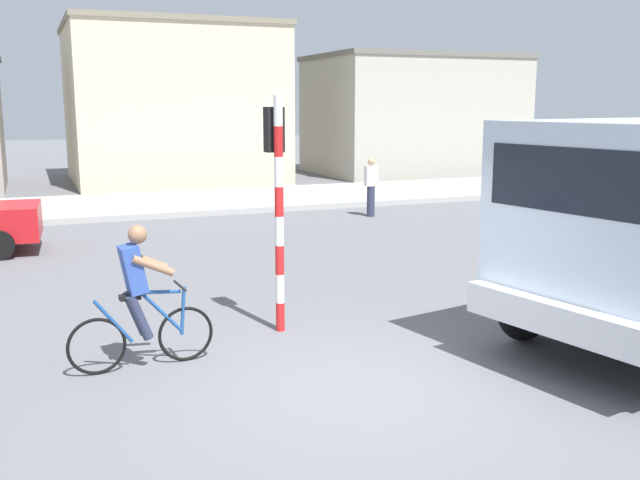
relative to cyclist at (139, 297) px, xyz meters
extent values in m
plane|color=slate|center=(2.09, -1.59, -0.86)|extent=(120.00, 120.00, 0.00)
cube|color=#ADADA8|center=(2.09, 13.77, -0.78)|extent=(80.00, 5.00, 0.16)
cube|color=silver|center=(4.08, -2.34, -0.06)|extent=(0.71, 2.37, 0.36)
cube|color=black|center=(4.22, -2.31, 1.43)|extent=(0.54, 2.11, 0.70)
torus|color=black|center=(4.89, -0.86, -0.31)|extent=(1.13, 0.46, 1.10)
cylinder|color=beige|center=(4.89, -0.86, -0.31)|extent=(0.55, 0.39, 0.50)
torus|color=black|center=(0.54, 0.04, -0.52)|extent=(0.68, 0.09, 0.68)
torus|color=black|center=(-0.51, -0.04, -0.52)|extent=(0.68, 0.09, 0.68)
cylinder|color=#1E4C8C|center=(0.19, 0.01, 0.04)|extent=(0.60, 0.09, 0.09)
cylinder|color=#1E4C8C|center=(0.25, 0.02, -0.20)|extent=(0.51, 0.08, 0.57)
cylinder|color=#1E4C8C|center=(-0.31, -0.02, -0.25)|extent=(0.44, 0.07, 0.57)
cylinder|color=#1E4C8C|center=(0.51, 0.04, -0.23)|extent=(0.10, 0.05, 0.59)
cylinder|color=black|center=(0.49, 0.03, 0.09)|extent=(0.06, 0.50, 0.03)
cube|color=black|center=(-0.11, -0.01, 0.02)|extent=(0.25, 0.14, 0.06)
cube|color=#3351A8|center=(-0.06, 0.00, 0.35)|extent=(0.32, 0.34, 0.59)
sphere|color=#9E7051|center=(0.01, 0.00, 0.75)|extent=(0.22, 0.22, 0.22)
cylinder|color=#2D334C|center=(-0.03, 0.10, -0.21)|extent=(0.31, 0.14, 0.57)
cylinder|color=#9E7051|center=(0.13, 0.17, 0.40)|extent=(0.50, 0.12, 0.29)
cylinder|color=#2D334C|center=(-0.02, -0.10, -0.21)|extent=(0.31, 0.14, 0.57)
cylinder|color=#9E7051|center=(0.15, -0.15, 0.40)|extent=(0.50, 0.12, 0.29)
cylinder|color=red|center=(1.99, 0.74, -0.66)|extent=(0.12, 0.12, 0.40)
cylinder|color=white|center=(1.99, 0.74, -0.26)|extent=(0.12, 0.12, 0.40)
cylinder|color=red|center=(1.99, 0.74, 0.14)|extent=(0.12, 0.12, 0.40)
cylinder|color=white|center=(1.99, 0.74, 0.54)|extent=(0.12, 0.12, 0.40)
cylinder|color=red|center=(1.99, 0.74, 0.94)|extent=(0.12, 0.12, 0.40)
cylinder|color=white|center=(1.99, 0.74, 1.34)|extent=(0.12, 0.12, 0.40)
cylinder|color=red|center=(1.99, 0.74, 1.74)|extent=(0.12, 0.12, 0.40)
cylinder|color=white|center=(1.99, 0.74, 2.14)|extent=(0.12, 0.12, 0.40)
cube|color=black|center=(1.99, 0.92, 1.89)|extent=(0.24, 0.20, 0.60)
sphere|color=green|center=(1.99, 1.04, 1.89)|extent=(0.14, 0.14, 0.14)
cylinder|color=black|center=(-1.64, 8.89, -0.56)|extent=(0.61, 0.22, 0.60)
cylinder|color=#2D334C|center=(7.65, 9.55, -0.44)|extent=(0.22, 0.22, 0.85)
cube|color=white|center=(7.65, 9.55, 0.27)|extent=(0.34, 0.22, 0.56)
sphere|color=tan|center=(7.65, 9.55, 0.66)|extent=(0.20, 0.20, 0.20)
cube|color=beige|center=(4.43, 21.32, 2.10)|extent=(7.82, 7.57, 5.93)
cube|color=gray|center=(4.43, 21.32, 5.16)|extent=(7.98, 7.72, 0.20)
cube|color=#B2AD9E|center=(15.01, 20.55, 1.62)|extent=(8.48, 6.19, 4.96)
cube|color=slate|center=(15.01, 20.55, 4.20)|extent=(8.65, 6.31, 0.20)
camera|label=1|loc=(-1.10, -8.40, 2.24)|focal=40.71mm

